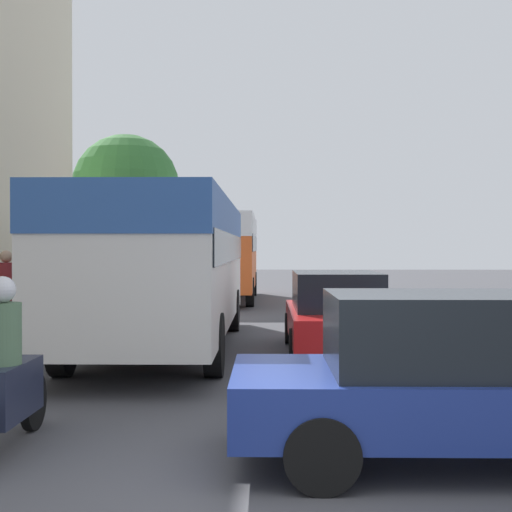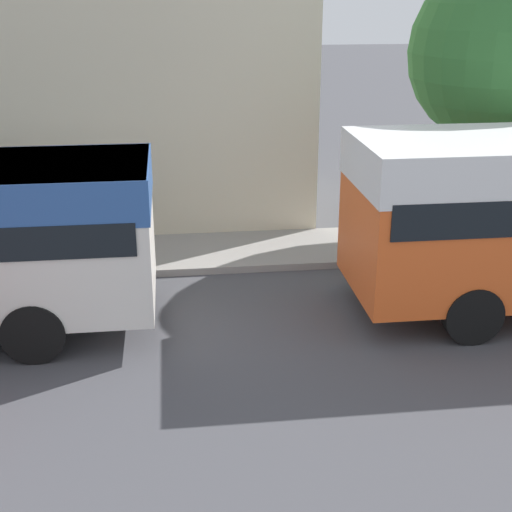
{
  "view_description": "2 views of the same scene",
  "coord_description": "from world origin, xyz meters",
  "views": [
    {
      "loc": [
        0.04,
        -5.68,
        2.0
      ],
      "look_at": [
        -0.33,
        17.75,
        1.74
      ],
      "focal_mm": 50.0,
      "sensor_mm": 36.0,
      "label": 1
    },
    {
      "loc": [
        9.51,
        13.67,
        5.61
      ],
      "look_at": [
        -1.05,
        14.97,
        1.51
      ],
      "focal_mm": 50.0,
      "sensor_mm": 36.0,
      "label": 2
    }
  ],
  "objects": [
    {
      "name": "street_tree",
      "position": [
        -5.21,
        20.72,
        4.22
      ],
      "size": [
        3.97,
        3.97,
        6.07
      ],
      "color": "brown",
      "rests_on": "sidewalk"
    }
  ]
}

